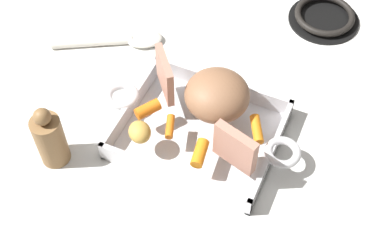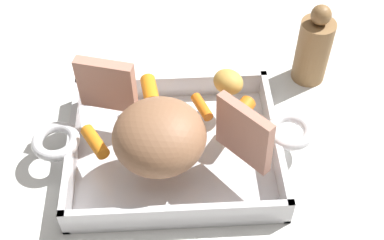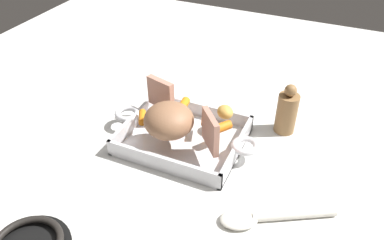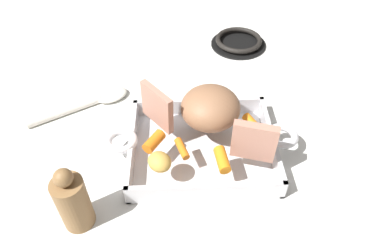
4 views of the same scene
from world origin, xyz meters
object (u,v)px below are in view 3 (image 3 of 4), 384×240
at_px(roasting_dish, 183,137).
at_px(roast_slice_thin, 161,93).
at_px(potato_golden_small, 225,112).
at_px(baby_carrot_southeast, 184,105).
at_px(baby_carrot_southwest, 142,117).
at_px(serving_spoon, 263,217).
at_px(pepper_mill, 287,112).
at_px(roast_slice_thick, 210,131).
at_px(pork_roast, 169,120).
at_px(baby_carrot_long, 222,127).
at_px(baby_carrot_center_right, 204,119).

xyz_separation_m(roasting_dish, roast_slice_thin, (0.09, -0.06, 0.07)).
bearing_deg(potato_golden_small, roasting_dish, 43.37).
xyz_separation_m(baby_carrot_southeast, baby_carrot_southwest, (0.07, 0.09, -0.00)).
relative_size(baby_carrot_southwest, serving_spoon, 0.24).
relative_size(baby_carrot_southeast, pepper_mill, 0.36).
xyz_separation_m(roast_slice_thick, baby_carrot_southeast, (0.12, -0.11, -0.03)).
xyz_separation_m(roast_slice_thick, roast_slice_thin, (0.17, -0.10, -0.00)).
bearing_deg(pepper_mill, serving_spoon, 95.30).
xyz_separation_m(baby_carrot_southwest, serving_spoon, (-0.35, 0.14, -0.05)).
bearing_deg(roast_slice_thick, serving_spoon, 144.30).
distance_m(roast_slice_thin, pepper_mill, 0.32).
xyz_separation_m(pork_roast, pepper_mill, (-0.24, -0.18, -0.03)).
bearing_deg(roast_slice_thin, roasting_dish, 147.63).
distance_m(pork_roast, pepper_mill, 0.30).
height_order(potato_golden_small, serving_spoon, potato_golden_small).
distance_m(roasting_dish, baby_carrot_long, 0.10).
distance_m(baby_carrot_center_right, baby_carrot_southeast, 0.08).
bearing_deg(baby_carrot_long, roast_slice_thin, -10.73).
distance_m(roast_slice_thin, potato_golden_small, 0.17).
bearing_deg(roast_slice_thick, baby_carrot_southwest, -7.21).
height_order(baby_carrot_center_right, baby_carrot_southwest, baby_carrot_southwest).
relative_size(serving_spoon, pepper_mill, 1.63).
distance_m(baby_carrot_southeast, potato_golden_small, 0.11).
bearing_deg(baby_carrot_center_right, roast_slice_thin, -7.73).
distance_m(baby_carrot_southwest, pepper_mill, 0.36).
relative_size(pork_roast, serving_spoon, 0.53).
height_order(pork_roast, roast_slice_thin, roast_slice_thin).
bearing_deg(pepper_mill, pork_roast, 38.03).
relative_size(roast_slice_thick, roast_slice_thin, 1.05).
xyz_separation_m(baby_carrot_long, baby_carrot_southwest, (0.19, 0.04, -0.00)).
xyz_separation_m(roasting_dish, roast_slice_thick, (-0.09, 0.04, 0.08)).
height_order(baby_carrot_southwest, pepper_mill, pepper_mill).
relative_size(roast_slice_thin, baby_carrot_long, 1.72).
distance_m(baby_carrot_center_right, baby_carrot_southwest, 0.15).
xyz_separation_m(baby_carrot_center_right, potato_golden_small, (-0.04, -0.04, 0.01)).
bearing_deg(pork_roast, roast_slice_thick, 178.11).
bearing_deg(potato_golden_small, pork_roast, 49.16).
bearing_deg(serving_spoon, baby_carrot_long, -78.10).
bearing_deg(baby_carrot_southeast, potato_golden_small, -177.36).
xyz_separation_m(baby_carrot_southeast, potato_golden_small, (-0.11, -0.01, 0.01)).
relative_size(roast_slice_thick, potato_golden_small, 1.86).
relative_size(roast_slice_thick, baby_carrot_southwest, 1.56).
height_order(pork_roast, baby_carrot_southeast, pork_roast).
distance_m(baby_carrot_long, potato_golden_small, 0.06).
bearing_deg(roast_slice_thick, roast_slice_thin, -29.07).
relative_size(potato_golden_small, serving_spoon, 0.20).
distance_m(pork_roast, baby_carrot_center_right, 0.10).
relative_size(pork_roast, baby_carrot_southeast, 2.39).
bearing_deg(baby_carrot_southeast, pork_roast, 97.04).
bearing_deg(pepper_mill, baby_carrot_southeast, 17.07).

